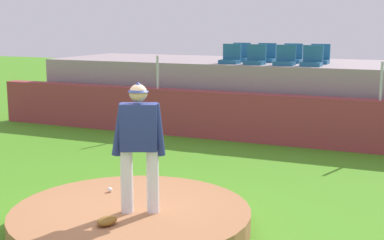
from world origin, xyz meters
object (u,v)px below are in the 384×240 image
at_px(fielding_glove, 107,221).
at_px(stadium_chair_0, 231,57).
at_px(stadium_chair_1, 255,58).
at_px(stadium_chair_2, 285,59).
at_px(stadium_chair_5, 266,56).
at_px(baseball, 110,190).
at_px(pitcher, 139,138).
at_px(stadium_chair_6, 292,57).
at_px(stadium_chair_3, 312,60).
at_px(stadium_chair_7, 320,57).
at_px(stadium_chair_4, 241,56).

height_order(fielding_glove, stadium_chair_0, stadium_chair_0).
height_order(stadium_chair_0, stadium_chair_1, same).
height_order(stadium_chair_0, stadium_chair_2, same).
bearing_deg(stadium_chair_5, stadium_chair_0, 51.84).
xyz_separation_m(baseball, stadium_chair_0, (-0.39, 6.50, 1.62)).
bearing_deg(pitcher, stadium_chair_6, 65.29).
xyz_separation_m(fielding_glove, stadium_chair_3, (1.00, 7.68, 1.60)).
height_order(stadium_chair_3, stadium_chair_6, same).
bearing_deg(stadium_chair_1, stadium_chair_3, -178.19).
bearing_deg(stadium_chair_3, baseball, 75.30).
relative_size(pitcher, stadium_chair_1, 3.55).
bearing_deg(baseball, stadium_chair_3, 75.30).
relative_size(stadium_chair_0, stadium_chair_5, 1.00).
xyz_separation_m(baseball, stadium_chair_2, (1.05, 6.45, 1.62)).
relative_size(stadium_chair_1, stadium_chair_2, 1.00).
bearing_deg(stadium_chair_7, pitcher, 83.81).
bearing_deg(stadium_chair_0, stadium_chair_4, -88.90).
xyz_separation_m(pitcher, stadium_chair_3, (0.85, 7.08, 0.62)).
xyz_separation_m(pitcher, fielding_glove, (-0.15, -0.59, -0.98)).
bearing_deg(baseball, stadium_chair_0, 93.39).
relative_size(pitcher, stadium_chair_5, 3.55).
relative_size(stadium_chair_2, stadium_chair_7, 1.00).
bearing_deg(stadium_chair_2, stadium_chair_5, -51.29).
bearing_deg(stadium_chair_1, baseball, 87.41).
distance_m(baseball, stadium_chair_4, 7.54).
distance_m(stadium_chair_6, stadium_chair_7, 0.71).
distance_m(pitcher, stadium_chair_1, 7.09).
bearing_deg(stadium_chair_1, pitcher, 94.56).
bearing_deg(stadium_chair_4, stadium_chair_5, -178.11).
height_order(pitcher, stadium_chair_3, stadium_chair_3).
bearing_deg(stadium_chair_6, stadium_chair_5, 1.38).
bearing_deg(stadium_chair_4, stadium_chair_1, 127.37).
distance_m(stadium_chair_2, stadium_chair_6, 0.95).
xyz_separation_m(pitcher, stadium_chair_5, (-0.55, 7.97, 0.62)).
relative_size(stadium_chair_4, stadium_chair_7, 1.00).
distance_m(stadium_chair_5, stadium_chair_7, 1.41).
bearing_deg(fielding_glove, stadium_chair_4, 22.13).
height_order(stadium_chair_3, stadium_chair_7, same).
distance_m(stadium_chair_3, stadium_chair_6, 1.14).
bearing_deg(stadium_chair_6, stadium_chair_3, 127.51).
distance_m(stadium_chair_5, stadium_chair_6, 0.70).
bearing_deg(stadium_chair_6, pitcher, 88.88).
height_order(stadium_chair_3, stadium_chair_4, same).
height_order(pitcher, stadium_chair_7, stadium_chair_7).
bearing_deg(stadium_chair_2, stadium_chair_7, -125.49).
bearing_deg(baseball, stadium_chair_1, 87.41).
distance_m(baseball, stadium_chair_6, 7.64).
relative_size(stadium_chair_1, stadium_chair_5, 1.00).
bearing_deg(stadium_chair_4, baseball, 93.13).
xyz_separation_m(stadium_chair_4, stadium_chair_7, (2.12, 0.03, 0.00)).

